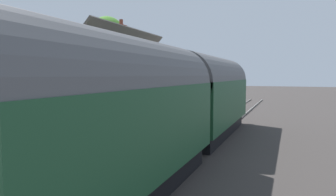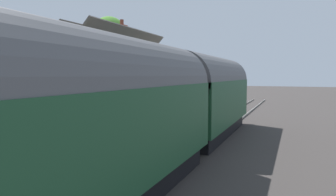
{
  "view_description": "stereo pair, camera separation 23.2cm",
  "coord_description": "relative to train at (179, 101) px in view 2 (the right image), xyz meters",
  "views": [
    {
      "loc": [
        -15.34,
        -5.02,
        3.28
      ],
      "look_at": [
        0.73,
        1.5,
        1.97
      ],
      "focal_mm": 32.35,
      "sensor_mm": 36.0,
      "label": 1
    },
    {
      "loc": [
        -15.26,
        -5.24,
        3.28
      ],
      "look_at": [
        0.73,
        1.5,
        1.97
      ],
      "focal_mm": 32.35,
      "sensor_mm": 36.0,
      "label": 2
    }
  ],
  "objects": [
    {
      "name": "ground_plane",
      "position": [
        3.82,
        0.9,
        -2.22
      ],
      "size": [
        160.0,
        160.0,
        0.0
      ],
      "primitive_type": "plane",
      "color": "#383330"
    },
    {
      "name": "platform",
      "position": [
        3.82,
        4.99,
        -1.73
      ],
      "size": [
        32.0,
        6.19,
        0.97
      ],
      "primitive_type": "cube",
      "color": "#A39B8C",
      "rests_on": "ground"
    },
    {
      "name": "platform_edge_coping",
      "position": [
        3.82,
        2.08,
        -1.24
      ],
      "size": [
        32.0,
        0.36,
        0.02
      ],
      "primitive_type": "cube",
      "color": "beige",
      "rests_on": "platform"
    },
    {
      "name": "rail_near",
      "position": [
        3.82,
        -0.72,
        -2.15
      ],
      "size": [
        52.0,
        0.08,
        0.14
      ],
      "primitive_type": "cube",
      "color": "gray",
      "rests_on": "ground"
    },
    {
      "name": "rail_far",
      "position": [
        3.82,
        0.72,
        -2.15
      ],
      "size": [
        52.0,
        0.08,
        0.14
      ],
      "primitive_type": "cube",
      "color": "gray",
      "rests_on": "ground"
    },
    {
      "name": "train",
      "position": [
        0.0,
        0.0,
        0.0
      ],
      "size": [
        18.75,
        2.73,
        4.32
      ],
      "color": "black",
      "rests_on": "ground"
    },
    {
      "name": "station_building",
      "position": [
        4.45,
        6.25,
        0.51
      ],
      "size": [
        8.42,
        3.56,
        5.94
      ],
      "color": "white",
      "rests_on": "platform"
    },
    {
      "name": "bench_near_building",
      "position": [
        9.97,
        4.26,
        -0.77
      ],
      "size": [
        1.42,
        0.49,
        0.88
      ],
      "color": "#26727F",
      "rests_on": "platform"
    },
    {
      "name": "planter_edge_near",
      "position": [
        4.35,
        3.14,
        -0.79
      ],
      "size": [
        0.48,
        0.48,
        0.82
      ],
      "color": "#9E5138",
      "rests_on": "platform"
    },
    {
      "name": "planter_by_door",
      "position": [
        10.95,
        3.6,
        -0.86
      ],
      "size": [
        0.38,
        0.38,
        0.73
      ],
      "color": "gray",
      "rests_on": "platform"
    },
    {
      "name": "planter_bench_right",
      "position": [
        1.11,
        3.24,
        -0.94
      ],
      "size": [
        0.77,
        0.32,
        0.65
      ],
      "color": "black",
      "rests_on": "platform"
    },
    {
      "name": "planter_corner_building",
      "position": [
        15.62,
        4.03,
        -0.83
      ],
      "size": [
        0.45,
        0.45,
        0.78
      ],
      "color": "gray",
      "rests_on": "platform"
    },
    {
      "name": "lamp_post_platform",
      "position": [
        -0.68,
        2.47,
        1.17
      ],
      "size": [
        0.32,
        0.5,
        3.44
      ],
      "color": "black",
      "rests_on": "platform"
    },
    {
      "name": "station_sign_board",
      "position": [
        -2.86,
        2.63,
        -0.06
      ],
      "size": [
        0.96,
        0.06,
        1.57
      ],
      "color": "black",
      "rests_on": "platform"
    },
    {
      "name": "tree_mid_background",
      "position": [
        14.99,
        13.27,
        3.99
      ],
      "size": [
        4.95,
        4.36,
        9.22
      ],
      "color": "#4C3828",
      "rests_on": "ground"
    },
    {
      "name": "tree_far_right",
      "position": [
        11.69,
        12.14,
        3.07
      ],
      "size": [
        3.76,
        3.77,
        7.54
      ],
      "color": "#4C3828",
      "rests_on": "ground"
    }
  ]
}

